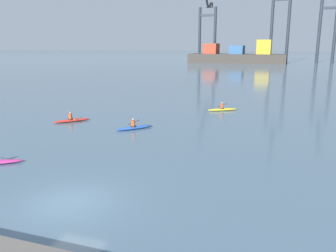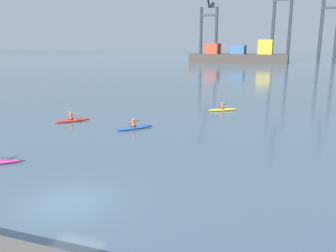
{
  "view_description": "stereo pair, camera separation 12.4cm",
  "coord_description": "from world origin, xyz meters",
  "px_view_note": "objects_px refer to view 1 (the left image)",
  "views": [
    {
      "loc": [
        9.07,
        -12.26,
        7.01
      ],
      "look_at": [
        0.02,
        13.53,
        0.6
      ],
      "focal_mm": 37.01,
      "sensor_mm": 36.0,
      "label": 1
    },
    {
      "loc": [
        9.19,
        -12.22,
        7.01
      ],
      "look_at": [
        0.02,
        13.53,
        0.6
      ],
      "focal_mm": 37.01,
      "sensor_mm": 36.0,
      "label": 2
    }
  ],
  "objects_px": {
    "gantry_crane_east_mid": "(329,18)",
    "kayak_red": "(72,120)",
    "gantry_crane_west": "(207,23)",
    "gantry_crane_west_mid": "(281,13)",
    "kayak_blue": "(134,127)",
    "container_barge": "(238,56)",
    "kayak_yellow": "(223,109)"
  },
  "relations": [
    {
      "from": "gantry_crane_west",
      "to": "kayak_red",
      "type": "bearing_deg",
      "value": -82.48
    },
    {
      "from": "container_barge",
      "to": "kayak_red",
      "type": "bearing_deg",
      "value": -89.28
    },
    {
      "from": "kayak_red",
      "to": "container_barge",
      "type": "bearing_deg",
      "value": 90.72
    },
    {
      "from": "gantry_crane_west",
      "to": "kayak_red",
      "type": "xyz_separation_m",
      "value": [
        16.62,
        -125.89,
        -16.28
      ]
    },
    {
      "from": "gantry_crane_east_mid",
      "to": "kayak_blue",
      "type": "xyz_separation_m",
      "value": [
        -24.55,
        -124.95,
        -16.82
      ]
    },
    {
      "from": "kayak_red",
      "to": "kayak_blue",
      "type": "distance_m",
      "value": 6.79
    },
    {
      "from": "container_barge",
      "to": "gantry_crane_west",
      "type": "distance_m",
      "value": 23.0
    },
    {
      "from": "kayak_blue",
      "to": "kayak_red",
      "type": "bearing_deg",
      "value": 174.08
    },
    {
      "from": "kayak_yellow",
      "to": "kayak_red",
      "type": "bearing_deg",
      "value": -140.09
    },
    {
      "from": "gantry_crane_west_mid",
      "to": "kayak_blue",
      "type": "distance_m",
      "value": 126.06
    },
    {
      "from": "kayak_blue",
      "to": "kayak_yellow",
      "type": "distance_m",
      "value": 12.29
    },
    {
      "from": "gantry_crane_east_mid",
      "to": "kayak_red",
      "type": "relative_size",
      "value": 11.39
    },
    {
      "from": "gantry_crane_west_mid",
      "to": "kayak_blue",
      "type": "bearing_deg",
      "value": -93.18
    },
    {
      "from": "gantry_crane_east_mid",
      "to": "kayak_blue",
      "type": "relative_size",
      "value": 11.26
    },
    {
      "from": "gantry_crane_west",
      "to": "kayak_blue",
      "type": "xyz_separation_m",
      "value": [
        23.37,
        -126.59,
        -16.28
      ]
    },
    {
      "from": "kayak_yellow",
      "to": "kayak_blue",
      "type": "bearing_deg",
      "value": -116.74
    },
    {
      "from": "gantry_crane_east_mid",
      "to": "kayak_blue",
      "type": "distance_m",
      "value": 128.45
    },
    {
      "from": "gantry_crane_west_mid",
      "to": "kayak_blue",
      "type": "relative_size",
      "value": 13.66
    },
    {
      "from": "container_barge",
      "to": "kayak_red",
      "type": "height_order",
      "value": "container_barge"
    },
    {
      "from": "gantry_crane_west_mid",
      "to": "kayak_red",
      "type": "relative_size",
      "value": 13.81
    },
    {
      "from": "container_barge",
      "to": "gantry_crane_west",
      "type": "height_order",
      "value": "gantry_crane_west"
    },
    {
      "from": "container_barge",
      "to": "gantry_crane_west",
      "type": "relative_size",
      "value": 1.05
    },
    {
      "from": "gantry_crane_west",
      "to": "gantry_crane_west_mid",
      "type": "distance_m",
      "value": 30.51
    },
    {
      "from": "gantry_crane_west",
      "to": "kayak_yellow",
      "type": "distance_m",
      "value": 120.28
    },
    {
      "from": "gantry_crane_west",
      "to": "kayak_yellow",
      "type": "height_order",
      "value": "gantry_crane_west"
    },
    {
      "from": "container_barge",
      "to": "kayak_blue",
      "type": "xyz_separation_m",
      "value": [
        8.19,
        -115.99,
        -2.64
      ]
    },
    {
      "from": "kayak_blue",
      "to": "gantry_crane_east_mid",
      "type": "bearing_deg",
      "value": 78.88
    },
    {
      "from": "gantry_crane_west",
      "to": "gantry_crane_east_mid",
      "type": "height_order",
      "value": "gantry_crane_west"
    },
    {
      "from": "gantry_crane_west",
      "to": "gantry_crane_west_mid",
      "type": "height_order",
      "value": "gantry_crane_west_mid"
    },
    {
      "from": "container_barge",
      "to": "kayak_yellow",
      "type": "xyz_separation_m",
      "value": [
        13.72,
        -105.02,
        -2.64
      ]
    },
    {
      "from": "kayak_red",
      "to": "kayak_yellow",
      "type": "distance_m",
      "value": 16.01
    },
    {
      "from": "kayak_blue",
      "to": "gantry_crane_west",
      "type": "bearing_deg",
      "value": 100.46
    }
  ]
}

